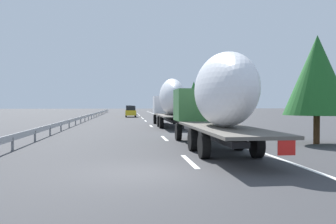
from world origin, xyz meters
The scene contains 25 objects.
ground_plane centered at (40.00, 0.00, 0.00)m, with size 260.00×260.00×0.00m, color #38383A.
lane_stripe_0 centered at (2.00, -1.80, 0.00)m, with size 3.20×0.20×0.01m, color white.
lane_stripe_1 centered at (11.14, -1.80, 0.00)m, with size 3.20×0.20×0.01m, color white.
lane_stripe_2 centered at (23.97, -1.80, 0.00)m, with size 3.20×0.20×0.01m, color white.
lane_stripe_3 centered at (34.90, -1.80, 0.00)m, with size 3.20×0.20×0.01m, color white.
lane_stripe_4 centered at (42.55, -1.80, 0.00)m, with size 3.20×0.20×0.01m, color white.
lane_stripe_5 centered at (47.95, -1.80, 0.00)m, with size 3.20×0.20×0.01m, color white.
lane_stripe_6 centered at (63.93, -1.80, 0.00)m, with size 3.20×0.20×0.01m, color white.
lane_stripe_7 centered at (58.30, -1.80, 0.00)m, with size 3.20×0.20×0.01m, color white.
lane_stripe_8 centered at (73.41, -1.80, 0.00)m, with size 3.20×0.20×0.01m, color white.
lane_stripe_9 centered at (95.83, -1.80, 0.00)m, with size 3.20×0.20×0.01m, color white.
edge_line_right centered at (45.00, -5.50, 0.00)m, with size 110.00×0.20×0.01m, color white.
truck_lead centered at (22.89, -3.60, 2.60)m, with size 14.17×2.55×4.59m.
truck_trailing centered at (4.96, -3.60, 2.48)m, with size 13.30×2.55×4.41m.
car_white_van centered at (81.94, 0.17, 0.95)m, with size 4.16×1.79×1.90m.
car_yellow_coupe centered at (49.53, 0.01, 0.95)m, with size 4.48×1.82×1.90m.
car_silver_hatch centered at (63.60, -0.22, 0.95)m, with size 4.56×1.74×1.91m.
road_sign centered at (37.65, -6.70, 2.30)m, with size 0.10×0.90×3.33m.
tree_0 centered at (57.40, -12.52, 4.13)m, with size 3.75×3.75×6.73m.
tree_1 centered at (63.08, -9.69, 3.59)m, with size 2.78×2.78×5.41m.
tree_2 centered at (7.06, -9.81, 3.78)m, with size 3.62×3.62×5.99m.
tree_3 centered at (64.21, -10.38, 3.61)m, with size 3.09×3.09×5.46m.
tree_4 centered at (67.10, -11.42, 3.83)m, with size 2.68×2.68×6.02m.
tree_5 centered at (85.94, -10.24, 4.06)m, with size 3.21×3.21×6.19m.
guardrail_median centered at (43.00, 6.00, 0.58)m, with size 94.00×0.10×0.76m.
Camera 1 is at (-11.20, 0.55, 2.18)m, focal length 37.59 mm.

